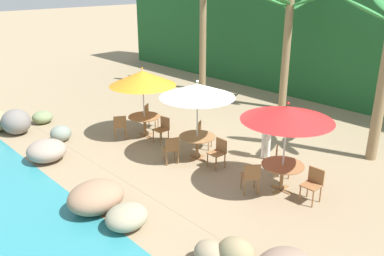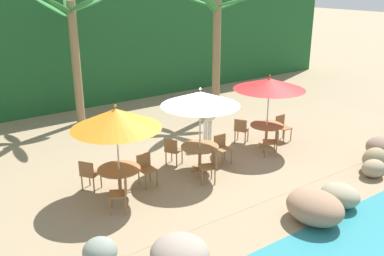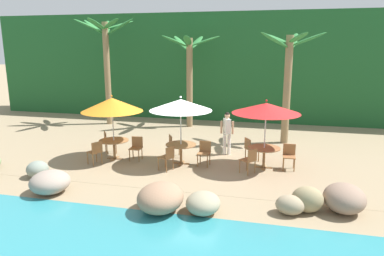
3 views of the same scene
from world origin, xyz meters
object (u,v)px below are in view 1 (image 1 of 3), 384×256
object	(u,v)px
chair_orange_seaward	(163,128)
chair_white_seaward	(219,151)
chair_red_inland	(280,159)
chair_orange_inland	(149,114)
umbrella_white	(197,91)
dining_table_orange	(144,120)
chair_red_left	(251,176)
dining_table_white	(197,140)
chair_red_seaward	(313,183)
umbrella_orange	(143,78)
umbrella_red	(287,113)
palm_tree_second	(288,32)
dining_table_red	(282,169)
palm_tree_nearest	(203,8)
chair_white_inland	(202,133)
chair_white_left	(171,148)
waiter_in_white	(267,129)
chair_orange_left	(120,125)

from	to	relation	value
chair_orange_seaward	chair_white_seaward	xyz separation A→B (m)	(2.60, -0.03, 0.00)
chair_white_seaward	chair_red_inland	distance (m)	1.77
chair_orange_inland	umbrella_white	bearing A→B (deg)	-10.68
dining_table_orange	chair_red_left	size ratio (longest dim) A/B	1.26
dining_table_white	chair_red_seaward	size ratio (longest dim) A/B	1.26
umbrella_orange	umbrella_red	distance (m)	5.54
chair_red_seaward	palm_tree_second	world-z (taller)	palm_tree_second
chair_red_inland	chair_red_left	distance (m)	1.40
umbrella_white	dining_table_red	bearing A→B (deg)	4.87
chair_orange_inland	chair_red_inland	distance (m)	5.56
dining_table_white	palm_tree_nearest	xyz separation A→B (m)	(-5.65, 5.77, 3.27)
chair_white_inland	dining_table_red	bearing A→B (deg)	-7.46
chair_red_left	chair_orange_inland	bearing A→B (deg)	169.17
chair_white_seaward	chair_orange_inland	bearing A→B (deg)	172.25
chair_white_left	dining_table_red	size ratio (longest dim) A/B	0.79
chair_orange_seaward	palm_tree_second	world-z (taller)	palm_tree_second
chair_white_seaward	chair_red_seaward	size ratio (longest dim) A/B	1.00
umbrella_red	waiter_in_white	size ratio (longest dim) A/B	1.43
palm_tree_nearest	waiter_in_white	size ratio (longest dim) A/B	3.30
umbrella_white	palm_tree_second	distance (m)	6.35
chair_white_inland	palm_tree_nearest	world-z (taller)	palm_tree_nearest
chair_white_inland	palm_tree_second	bearing A→B (deg)	97.56
waiter_in_white	palm_tree_nearest	bearing A→B (deg)	149.03
chair_red_seaward	chair_red_inland	bearing A→B (deg)	157.92
umbrella_red	chair_red_inland	size ratio (longest dim) A/B	2.79
dining_table_orange	palm_tree_second	size ratio (longest dim) A/B	0.23
chair_white_inland	waiter_in_white	bearing A→B (deg)	23.07
chair_orange_seaward	dining_table_white	bearing A→B (deg)	-2.53
chair_orange_left	dining_table_white	bearing A→B (deg)	15.87
umbrella_orange	waiter_in_white	bearing A→B (deg)	21.27
chair_orange_seaward	umbrella_white	bearing A→B (deg)	-2.53
umbrella_white	chair_white_inland	xyz separation A→B (m)	(-0.49, 0.70, -1.65)
chair_red_left	umbrella_orange	bearing A→B (deg)	175.10
chair_red_left	umbrella_red	bearing A→B (deg)	59.39
umbrella_orange	umbrella_red	size ratio (longest dim) A/B	1.01
chair_white_inland	chair_white_left	world-z (taller)	same
umbrella_white	chair_orange_inland	bearing A→B (deg)	169.32
palm_tree_second	umbrella_white	bearing A→B (deg)	-78.80
chair_red_inland	palm_tree_second	xyz separation A→B (m)	(-3.61, 5.23, 2.66)
umbrella_orange	chair_orange_seaward	size ratio (longest dim) A/B	2.81
dining_table_red	palm_tree_nearest	world-z (taller)	palm_tree_nearest
dining_table_orange	dining_table_red	world-z (taller)	same
chair_orange_seaward	umbrella_orange	bearing A→B (deg)	-171.47
chair_white_left	chair_red_inland	distance (m)	3.16
umbrella_white	chair_red_left	distance (m)	3.03
umbrella_white	chair_white_inland	bearing A→B (deg)	125.27
chair_white_left	dining_table_orange	bearing A→B (deg)	161.87
chair_orange_seaward	dining_table_white	xyz separation A→B (m)	(1.75, -0.08, 0.10)
waiter_in_white	umbrella_white	bearing A→B (deg)	-133.43
chair_orange_left	umbrella_red	bearing A→B (deg)	10.47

